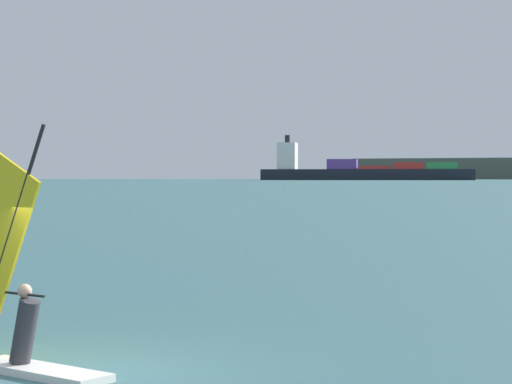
{
  "coord_description": "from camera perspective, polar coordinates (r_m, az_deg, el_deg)",
  "views": [
    {
      "loc": [
        6.38,
        -13.38,
        2.97
      ],
      "look_at": [
        -2.73,
        19.2,
        2.43
      ],
      "focal_mm": 69.22,
      "sensor_mm": 36.0,
      "label": 1
    }
  ],
  "objects": [
    {
      "name": "windsurfer",
      "position": [
        15.73,
        -14.22,
        -6.39
      ],
      "size": [
        4.08,
        1.92,
        3.99
      ],
      "rotation": [
        0.0,
        0.0,
        5.9
      ],
      "color": "white",
      "rests_on": "ground_plane"
    },
    {
      "name": "cargo_ship",
      "position": [
        768.25,
        6.1,
        1.25
      ],
      "size": [
        165.01,
        43.83,
        35.22
      ],
      "rotation": [
        0.0,
        0.0,
        0.12
      ],
      "color": "black",
      "rests_on": "ground_plane"
    },
    {
      "name": "ground_plane",
      "position": [
        15.11,
        -9.84,
        -10.42
      ],
      "size": [
        4000.0,
        4000.0,
        0.0
      ],
      "primitive_type": "plane",
      "color": "#386066"
    }
  ]
}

